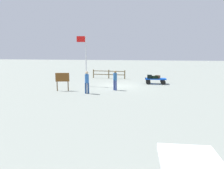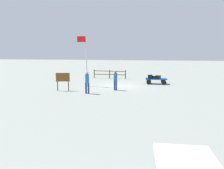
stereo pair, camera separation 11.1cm
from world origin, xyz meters
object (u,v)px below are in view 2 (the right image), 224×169
worker_lead (87,81)px  flagpole (86,56)px  suitcase_navy (150,77)px  suitcase_tan (155,77)px  signboard (63,79)px  luggage_cart (156,80)px  worker_trailing (115,79)px  suitcase_maroon (158,77)px

worker_lead → flagpole: flagpole is taller
suitcase_navy → flagpole: size_ratio=0.10×
suitcase_tan → signboard: signboard is taller
suitcase_navy → flagpole: 6.67m
luggage_cart → worker_trailing: worker_trailing is taller
worker_lead → worker_trailing: worker_lead is taller
luggage_cart → signboard: signboard is taller
suitcase_navy → worker_lead: size_ratio=0.26×
suitcase_navy → luggage_cart: bearing=-154.5°
luggage_cart → worker_lead: 8.03m
luggage_cart → signboard: bearing=34.0°
luggage_cart → suitcase_tan: 0.38m
worker_trailing → signboard: (4.24, 1.00, 0.06)m
luggage_cart → suitcase_maroon: suitcase_maroon is taller
suitcase_tan → worker_lead: (5.26, 5.73, 0.30)m
luggage_cart → suitcase_maroon: bearing=148.1°
suitcase_maroon → flagpole: flagpole is taller
luggage_cart → worker_trailing: bearing=50.7°
suitcase_maroon → luggage_cart: bearing=-31.9°
flagpole → signboard: 3.34m
suitcase_tan → worker_lead: size_ratio=0.35×
suitcase_tan → flagpole: (6.42, 2.37, 2.08)m
flagpole → suitcase_tan: bearing=-159.8°
flagpole → signboard: bearing=65.6°
suitcase_tan → worker_lead: bearing=47.4°
signboard → suitcase_tan: bearing=-146.9°
luggage_cart → suitcase_navy: (0.59, 0.28, 0.33)m
worker_lead → luggage_cart: bearing=-131.8°
worker_trailing → signboard: worker_trailing is taller
worker_lead → suitcase_tan: bearing=-132.6°
worker_lead → worker_trailing: 2.62m
worker_trailing → suitcase_maroon: bearing=-132.0°
luggage_cart → flagpole: bearing=21.8°
suitcase_navy → worker_trailing: worker_trailing is taller
suitcase_tan → suitcase_navy: (0.51, 0.04, 0.05)m
worker_trailing → flagpole: size_ratio=0.35×
flagpole → luggage_cart: bearing=-158.2°
luggage_cart → suitcase_navy: suitcase_navy is taller
suitcase_tan → worker_lead: worker_lead is taller
suitcase_navy → suitcase_maroon: bearing=-169.7°
suitcase_tan → suitcase_navy: suitcase_navy is taller
suitcase_maroon → suitcase_navy: size_ratio=1.19×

